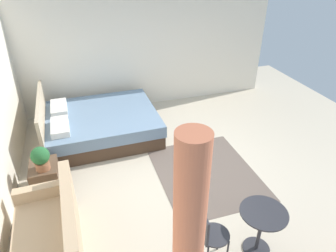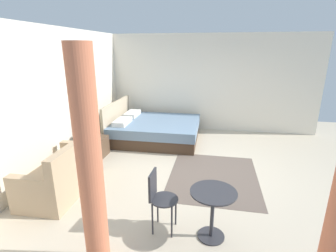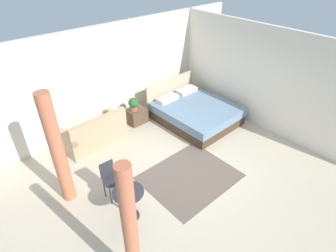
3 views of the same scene
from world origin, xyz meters
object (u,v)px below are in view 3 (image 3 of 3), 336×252
(bed, at_px, (194,112))
(potted_plant, at_px, (133,104))
(balcony_table, at_px, (129,200))
(nightstand, at_px, (137,116))
(couch, at_px, (95,134))
(cafe_chair_near_window, at_px, (110,177))

(bed, bearing_deg, potted_plant, 145.28)
(potted_plant, xyz_separation_m, balcony_table, (-2.03, -2.66, -0.20))
(nightstand, distance_m, balcony_table, 3.43)
(nightstand, xyz_separation_m, balcony_table, (-2.13, -2.68, 0.25))
(couch, height_order, cafe_chair_near_window, couch)
(bed, relative_size, balcony_table, 3.36)
(bed, distance_m, nightstand, 1.72)
(balcony_table, bearing_deg, cafe_chair_near_window, 87.70)
(balcony_table, height_order, cafe_chair_near_window, cafe_chair_near_window)
(nightstand, height_order, balcony_table, balcony_table)
(bed, distance_m, cafe_chair_near_window, 3.60)
(nightstand, relative_size, potted_plant, 1.35)
(couch, xyz_separation_m, cafe_chair_near_window, (-0.66, -1.84, 0.22))
(couch, bearing_deg, balcony_table, -105.17)
(cafe_chair_near_window, bearing_deg, bed, 15.02)
(bed, height_order, couch, bed)
(potted_plant, relative_size, balcony_table, 0.59)
(couch, height_order, balcony_table, couch)
(nightstand, xyz_separation_m, potted_plant, (-0.10, -0.02, 0.44))
(bed, height_order, potted_plant, bed)
(couch, bearing_deg, nightstand, 5.16)
(couch, height_order, potted_plant, couch)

